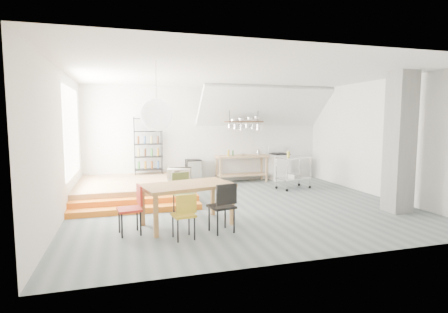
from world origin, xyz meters
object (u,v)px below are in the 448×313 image
object	(u,v)px
dining_table	(187,188)
rolling_cart	(294,168)
stove	(279,166)
mini_fridge	(193,172)

from	to	relation	value
dining_table	rolling_cart	world-z (taller)	rolling_cart
stove	dining_table	size ratio (longest dim) A/B	0.60
stove	rolling_cart	size ratio (longest dim) A/B	1.06
stove	mini_fridge	bearing A→B (deg)	179.18
stove	rolling_cart	bearing A→B (deg)	-99.25
rolling_cart	mini_fridge	size ratio (longest dim) A/B	1.36
rolling_cart	mini_fridge	distance (m)	3.25
dining_table	mini_fridge	xyz separation A→B (m)	(0.99, 4.41, -0.34)
stove	dining_table	distance (m)	5.96
stove	mini_fridge	world-z (taller)	stove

